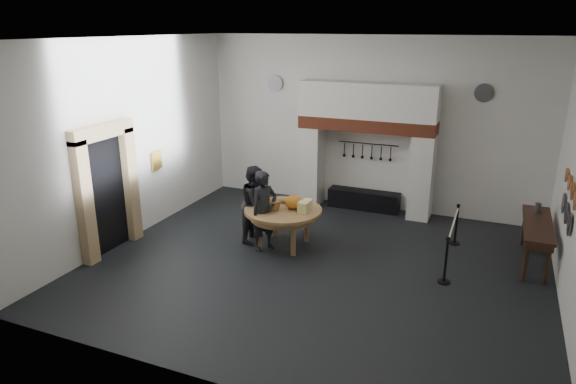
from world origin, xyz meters
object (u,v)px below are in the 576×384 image
at_px(visitor_near, 264,211).
at_px(side_table, 538,224).
at_px(visitor_far, 256,204).
at_px(iron_range, 364,200).
at_px(work_table, 283,210).
at_px(barrier_post_near, 446,261).
at_px(barrier_post_far, 456,225).

distance_m(visitor_near, side_table, 5.65).
bearing_deg(visitor_far, visitor_near, -135.70).
relative_size(iron_range, visitor_near, 1.06).
height_order(work_table, visitor_near, visitor_near).
bearing_deg(iron_range, side_table, -24.50).
height_order(work_table, visitor_far, visitor_far).
bearing_deg(barrier_post_near, side_table, 45.40).
distance_m(side_table, barrier_post_near, 2.31).
xyz_separation_m(iron_range, barrier_post_near, (2.51, -3.48, 0.20)).
bearing_deg(work_table, visitor_near, -131.91).
height_order(side_table, barrier_post_near, same).
relative_size(visitor_near, barrier_post_near, 1.99).
xyz_separation_m(iron_range, side_table, (4.10, -1.87, 0.62)).
xyz_separation_m(barrier_post_near, barrier_post_far, (0.00, 2.00, 0.00)).
relative_size(iron_range, side_table, 0.86).
height_order(work_table, barrier_post_far, barrier_post_far).
distance_m(work_table, barrier_post_near, 3.59).
bearing_deg(visitor_far, work_table, -95.93).
xyz_separation_m(visitor_near, side_table, (5.44, 1.53, -0.03)).
bearing_deg(barrier_post_far, work_table, -155.96).
relative_size(side_table, barrier_post_far, 2.44).
height_order(visitor_near, barrier_post_near, visitor_near).
relative_size(work_table, visitor_far, 0.97).
xyz_separation_m(work_table, side_table, (5.14, 1.20, 0.03)).
xyz_separation_m(visitor_far, side_table, (5.84, 1.13, -0.01)).
relative_size(iron_range, barrier_post_near, 2.11).
distance_m(work_table, barrier_post_far, 3.91).
distance_m(visitor_near, visitor_far, 0.57).
relative_size(barrier_post_near, barrier_post_far, 1.00).
xyz_separation_m(iron_range, visitor_near, (-1.34, -3.40, 0.65)).
relative_size(work_table, barrier_post_near, 1.90).
relative_size(visitor_near, visitor_far, 1.02).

